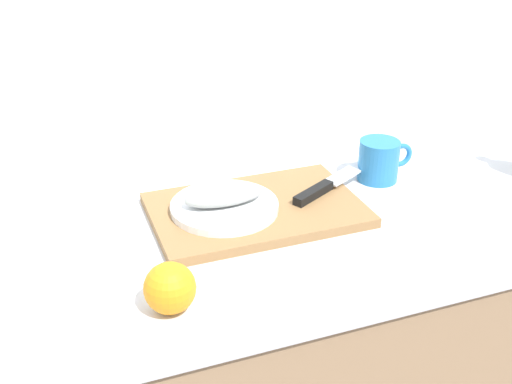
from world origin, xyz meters
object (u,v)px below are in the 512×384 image
fish_fillet (224,195)px  coffee_mug_0 (380,160)px  white_plate (224,207)px  chef_knife (329,184)px  cutting_board (256,210)px

fish_fillet → coffee_mug_0: 0.38m
white_plate → fish_fillet: size_ratio=1.33×
white_plate → chef_knife: (0.23, 0.02, 0.00)m
white_plate → coffee_mug_0: coffee_mug_0 is taller
white_plate → fish_fillet: fish_fillet is taller
white_plate → coffee_mug_0: bearing=7.9°
fish_fillet → coffee_mug_0: bearing=7.9°
cutting_board → fish_fillet: 0.08m
cutting_board → fish_fillet: size_ratio=2.61×
cutting_board → chef_knife: 0.17m
white_plate → coffee_mug_0: size_ratio=1.65×
cutting_board → chef_knife: size_ratio=1.54×
cutting_board → fish_fillet: (-0.06, 0.00, 0.04)m
fish_fillet → chef_knife: (0.23, 0.02, -0.02)m
fish_fillet → coffee_mug_0: (0.37, 0.05, -0.01)m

